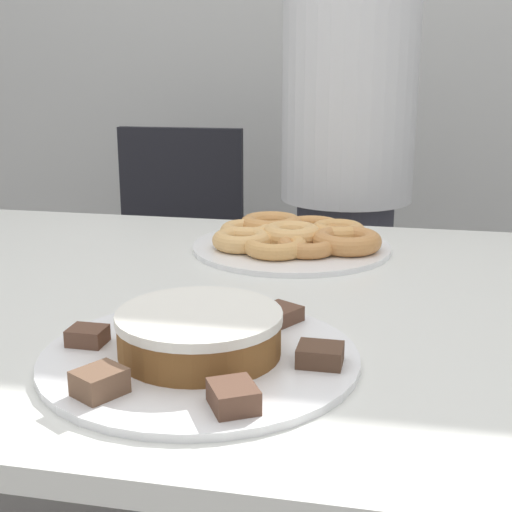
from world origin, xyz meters
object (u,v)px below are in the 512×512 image
office_chair_left (171,287)px  plate_cake (200,357)px  plate_donuts (291,247)px  frosted_cake (199,333)px  person_standing (346,181)px

office_chair_left → plate_cake: 1.33m
office_chair_left → plate_donuts: 0.88m
office_chair_left → frosted_cake: size_ratio=4.52×
plate_donuts → frosted_cake: bearing=-92.8°
plate_donuts → frosted_cake: 0.54m
office_chair_left → frosted_cake: (0.45, -1.21, 0.36)m
plate_cake → frosted_cake: (-0.00, 0.00, 0.03)m
plate_cake → plate_donuts: bearing=87.2°
person_standing → office_chair_left: size_ratio=1.70×
person_standing → office_chair_left: bearing=162.7°
office_chair_left → plate_donuts: bearing=-56.1°
office_chair_left → plate_cake: bearing=-71.2°
office_chair_left → person_standing: bearing=-18.8°
person_standing → plate_cake: (-0.09, -1.05, -0.05)m
person_standing → office_chair_left: (-0.54, 0.17, -0.38)m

